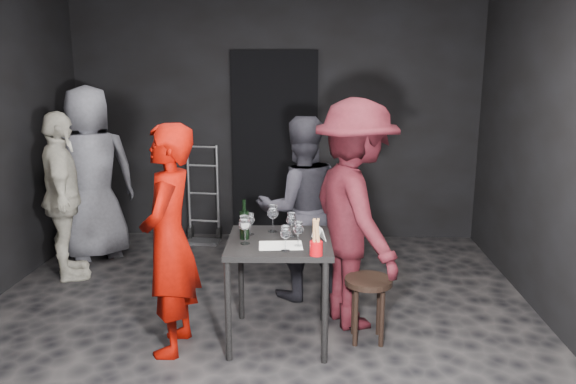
# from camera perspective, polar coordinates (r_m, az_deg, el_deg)

# --- Properties ---
(floor) EXTENTS (4.50, 5.00, 0.02)m
(floor) POSITION_cam_1_polar(r_m,az_deg,el_deg) (4.26, -3.80, -14.36)
(floor) COLOR black
(floor) RESTS_ON ground
(wall_back) EXTENTS (4.50, 0.04, 2.70)m
(wall_back) POSITION_cam_1_polar(r_m,az_deg,el_deg) (6.31, -1.32, 7.40)
(wall_back) COLOR black
(wall_back) RESTS_ON ground
(wall_front) EXTENTS (4.50, 0.04, 2.70)m
(wall_front) POSITION_cam_1_polar(r_m,az_deg,el_deg) (1.47, -16.22, -11.51)
(wall_front) COLOR black
(wall_front) RESTS_ON ground
(doorway) EXTENTS (0.95, 0.10, 2.10)m
(doorway) POSITION_cam_1_polar(r_m,az_deg,el_deg) (6.29, -1.35, 4.63)
(doorway) COLOR black
(doorway) RESTS_ON ground
(wallbox_upper) EXTENTS (0.12, 0.06, 0.12)m
(wallbox_upper) POSITION_cam_1_polar(r_m,az_deg,el_deg) (6.25, 6.52, 8.19)
(wallbox_upper) COLOR #B7B7B2
(wallbox_upper) RESTS_ON wall_back
(wallbox_lower) EXTENTS (0.10, 0.06, 0.14)m
(wallbox_lower) POSITION_cam_1_polar(r_m,az_deg,el_deg) (6.27, 8.35, 7.69)
(wallbox_lower) COLOR #B7B7B2
(wallbox_lower) RESTS_ON wall_back
(hand_truck) EXTENTS (0.37, 0.32, 1.08)m
(hand_truck) POSITION_cam_1_polar(r_m,az_deg,el_deg) (6.38, -8.55, -3.17)
(hand_truck) COLOR #B2B2B7
(hand_truck) RESTS_ON floor
(tasting_table) EXTENTS (0.72, 0.72, 0.75)m
(tasting_table) POSITION_cam_1_polar(r_m,az_deg,el_deg) (3.96, -0.88, -6.24)
(tasting_table) COLOR black
(tasting_table) RESTS_ON floor
(stool) EXTENTS (0.34, 0.34, 0.47)m
(stool) POSITION_cam_1_polar(r_m,az_deg,el_deg) (4.08, 8.15, -9.98)
(stool) COLOR #332014
(stool) RESTS_ON floor
(server_red) EXTENTS (0.40, 0.61, 1.66)m
(server_red) POSITION_cam_1_polar(r_m,az_deg,el_deg) (3.86, -12.01, -4.25)
(server_red) COLOR #8A0800
(server_red) RESTS_ON floor
(woman_black) EXTENTS (0.85, 0.61, 1.58)m
(woman_black) POSITION_cam_1_polar(r_m,az_deg,el_deg) (4.69, 1.29, -1.43)
(woman_black) COLOR #26252C
(woman_black) RESTS_ON floor
(man_maroon) EXTENTS (1.01, 1.39, 1.96)m
(man_maroon) POSITION_cam_1_polar(r_m,az_deg,el_deg) (4.16, 6.83, -0.67)
(man_maroon) COLOR #3F1016
(man_maroon) RESTS_ON floor
(bystander_cream) EXTENTS (0.81, 1.04, 1.60)m
(bystander_cream) POSITION_cam_1_polar(r_m,az_deg,el_deg) (5.48, -21.94, -0.21)
(bystander_cream) COLOR beige
(bystander_cream) RESTS_ON floor
(bystander_grey) EXTENTS (1.14, 0.99, 2.06)m
(bystander_grey) POSITION_cam_1_polar(r_m,az_deg,el_deg) (5.93, -19.44, 3.18)
(bystander_grey) COLOR slate
(bystander_grey) RESTS_ON floor
(tasting_mat) EXTENTS (0.31, 0.22, 0.00)m
(tasting_mat) POSITION_cam_1_polar(r_m,az_deg,el_deg) (3.81, -0.75, -5.45)
(tasting_mat) COLOR white
(tasting_mat) RESTS_ON tasting_table
(wine_glass_a) EXTENTS (0.11, 0.11, 0.22)m
(wine_glass_a) POSITION_cam_1_polar(r_m,az_deg,el_deg) (3.83, -4.39, -3.69)
(wine_glass_a) COLOR white
(wine_glass_a) RESTS_ON tasting_table
(wine_glass_b) EXTENTS (0.08, 0.08, 0.18)m
(wine_glass_b) POSITION_cam_1_polar(r_m,az_deg,el_deg) (4.03, -3.86, -3.15)
(wine_glass_b) COLOR white
(wine_glass_b) RESTS_ON tasting_table
(wine_glass_c) EXTENTS (0.11, 0.11, 0.22)m
(wine_glass_c) POSITION_cam_1_polar(r_m,az_deg,el_deg) (4.09, -1.56, -2.55)
(wine_glass_c) COLOR white
(wine_glass_c) RESTS_ON tasting_table
(wine_glass_d) EXTENTS (0.09, 0.09, 0.19)m
(wine_glass_d) POSITION_cam_1_polar(r_m,az_deg,el_deg) (3.68, -0.26, -4.59)
(wine_glass_d) COLOR white
(wine_glass_d) RESTS_ON tasting_table
(wine_glass_e) EXTENTS (0.10, 0.10, 0.19)m
(wine_glass_e) POSITION_cam_1_polar(r_m,az_deg,el_deg) (3.77, 1.04, -4.15)
(wine_glass_e) COLOR white
(wine_glass_e) RESTS_ON tasting_table
(wine_glass_f) EXTENTS (0.08, 0.08, 0.19)m
(wine_glass_f) POSITION_cam_1_polar(r_m,az_deg,el_deg) (3.98, 0.35, -3.22)
(wine_glass_f) COLOR white
(wine_glass_f) RESTS_ON tasting_table
(wine_bottle) EXTENTS (0.07, 0.07, 0.28)m
(wine_bottle) POSITION_cam_1_polar(r_m,az_deg,el_deg) (3.94, -4.45, -3.24)
(wine_bottle) COLOR black
(wine_bottle) RESTS_ON tasting_table
(breadstick_cup) EXTENTS (0.08, 0.08, 0.26)m
(breadstick_cup) POSITION_cam_1_polar(r_m,az_deg,el_deg) (3.59, 2.89, -4.67)
(breadstick_cup) COLOR #BB060D
(breadstick_cup) RESTS_ON tasting_table
(reserved_card) EXTENTS (0.11, 0.14, 0.10)m
(reserved_card) POSITION_cam_1_polar(r_m,az_deg,el_deg) (3.93, 2.93, -4.17)
(reserved_card) COLOR white
(reserved_card) RESTS_ON tasting_table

